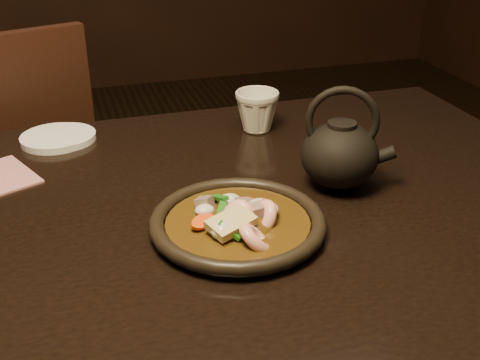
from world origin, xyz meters
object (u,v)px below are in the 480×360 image
object	(u,v)px
plate	(238,224)
tea_cup	(257,110)
table	(100,282)
chair	(0,200)
teapot	(340,152)

from	to	relation	value
plate	tea_cup	xyz separation A→B (m)	(0.15, 0.35, 0.03)
table	tea_cup	xyz separation A→B (m)	(0.34, 0.31, 0.12)
chair	teapot	bearing A→B (deg)	115.92
plate	teapot	xyz separation A→B (m)	(0.19, 0.08, 0.05)
chair	teapot	world-z (taller)	chair
tea_cup	teapot	distance (m)	0.27
chair	tea_cup	size ratio (longest dim) A/B	10.77
tea_cup	table	bearing A→B (deg)	-138.32
table	tea_cup	size ratio (longest dim) A/B	18.69
plate	tea_cup	size ratio (longest dim) A/B	2.93
table	tea_cup	distance (m)	0.47
table	plate	xyz separation A→B (m)	(0.20, -0.04, 0.09)
chair	plate	bearing A→B (deg)	101.44
chair	teapot	size ratio (longest dim) A/B	5.55
plate	teapot	distance (m)	0.22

